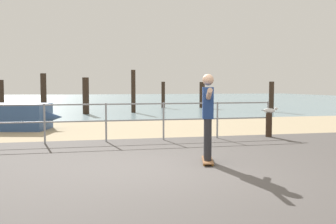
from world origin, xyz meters
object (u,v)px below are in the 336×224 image
seagull (270,110)px  skateboarder (208,111)px  bollard_short (269,125)px  skateboard (207,160)px

seagull → skateboarder: bearing=-133.1°
skateboarder → bollard_short: 4.42m
seagull → skateboard: bearing=-133.1°
skateboard → skateboarder: skateboarder is taller
skateboard → bollard_short: 4.38m
bollard_short → seagull: size_ratio=1.57×
skateboard → seagull: seagull is taller
skateboard → skateboarder: bearing=-166.0°
skateboard → seagull: size_ratio=1.81×
skateboarder → bollard_short: size_ratio=2.31×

